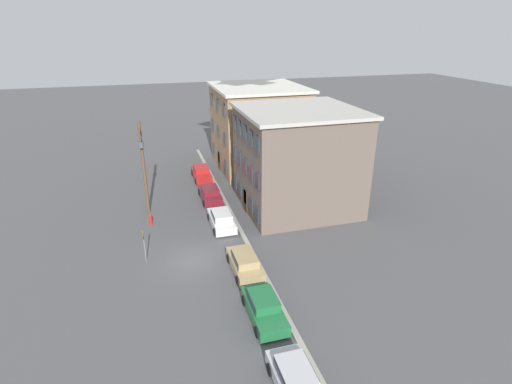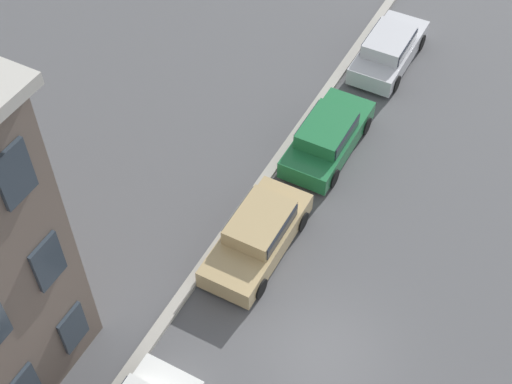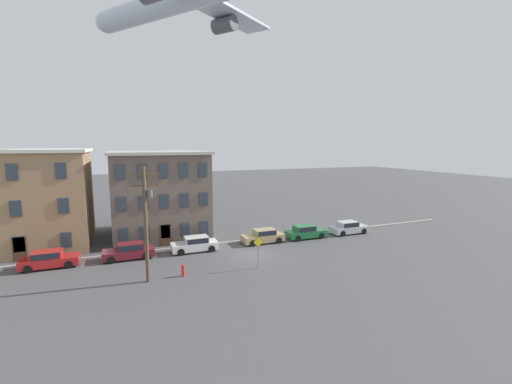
# 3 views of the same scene
# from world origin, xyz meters

# --- Properties ---
(ground_plane) EXTENTS (200.00, 200.00, 0.00)m
(ground_plane) POSITION_xyz_m (0.00, 0.00, 0.00)
(ground_plane) COLOR #4C4C4F
(kerb_strip) EXTENTS (56.00, 0.36, 0.16)m
(kerb_strip) POSITION_xyz_m (0.00, 4.50, 0.08)
(kerb_strip) COLOR #9E998E
(kerb_strip) RESTS_ON ground_plane
(car_tan) EXTENTS (4.40, 1.92, 1.43)m
(car_tan) POSITION_xyz_m (2.53, 3.36, 0.75)
(car_tan) COLOR tan
(car_tan) RESTS_ON ground_plane
(car_green) EXTENTS (4.40, 1.92, 1.43)m
(car_green) POSITION_xyz_m (7.48, 3.23, 0.75)
(car_green) COLOR #1E6638
(car_green) RESTS_ON ground_plane
(car_silver) EXTENTS (4.40, 1.92, 1.43)m
(car_silver) POSITION_xyz_m (13.09, 3.11, 0.75)
(car_silver) COLOR #B7B7BC
(car_silver) RESTS_ON ground_plane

